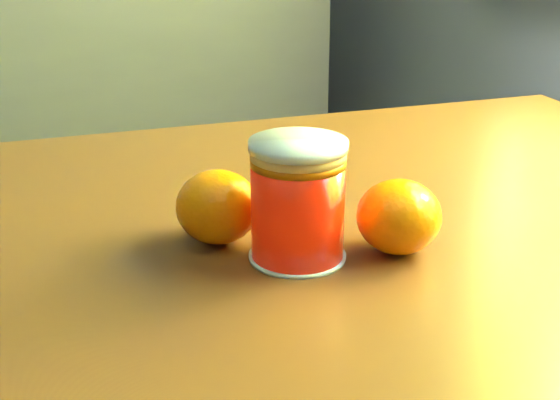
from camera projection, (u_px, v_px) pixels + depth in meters
table at (302, 320)px, 0.69m from camera, size 1.06×0.84×0.71m
juice_glass at (298, 202)px, 0.59m from camera, size 0.07×0.07×0.09m
orange_front at (218, 207)px, 0.62m from camera, size 0.09×0.09×0.06m
orange_back at (399, 217)px, 0.61m from camera, size 0.07×0.07×0.06m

